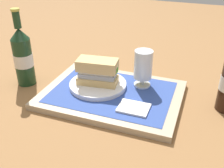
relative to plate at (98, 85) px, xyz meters
name	(u,v)px	position (x,y,z in m)	size (l,w,h in m)	color
ground_plane	(112,97)	(0.06, -0.02, -0.03)	(3.00, 3.00, 0.00)	olive
tray	(112,95)	(0.06, -0.02, -0.02)	(0.44, 0.32, 0.02)	tan
placemat	(112,92)	(0.06, -0.02, -0.01)	(0.38, 0.27, 0.00)	#2D4793
plate	(98,85)	(0.00, 0.00, 0.00)	(0.19, 0.19, 0.01)	white
sandwich	(99,71)	(0.00, 0.00, 0.05)	(0.14, 0.08, 0.08)	tan
beer_glass	(143,67)	(0.14, 0.06, 0.06)	(0.06, 0.06, 0.12)	silver
napkin_folded	(134,108)	(0.15, -0.09, 0.00)	(0.09, 0.07, 0.01)	white
second_bottle	(23,56)	(-0.26, -0.03, 0.08)	(0.07, 0.07, 0.27)	#19381E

